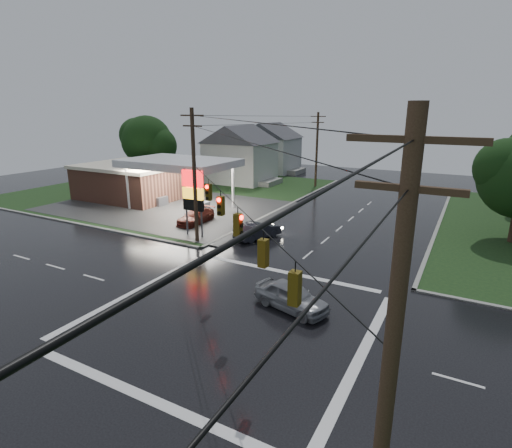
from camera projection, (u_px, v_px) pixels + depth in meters
The scene contains 14 objects.
ground at pixel (233, 317), 21.67m from camera, with size 120.00×120.00×0.00m, color black.
grass_nw at pixel (173, 190), 55.56m from camera, with size 36.00×36.00×0.08m, color black.
gas_station at pixel (140, 179), 49.40m from camera, with size 26.20×18.00×5.60m.
pylon_sign at pixel (193, 192), 34.25m from camera, with size 2.00×0.35×6.00m.
utility_pole_nw at pixel (194, 175), 32.47m from camera, with size 2.20×0.32×11.00m.
utility_pole_se at pixel (388, 386), 7.70m from camera, with size 2.20×0.32×11.00m.
utility_pole_n at pixel (317, 149), 56.58m from camera, with size 2.20×0.32×10.50m.
traffic_signals at pixel (231, 201), 19.85m from camera, with size 26.87×26.87×1.47m.
house_near at pixel (240, 153), 60.46m from camera, with size 11.05×8.48×8.60m.
house_far at pixel (270, 147), 71.04m from camera, with size 11.05×8.48×8.60m.
tree_nw_behind at pixel (148, 141), 60.84m from camera, with size 8.93×7.60×10.00m.
car_north at pixel (258, 230), 34.67m from camera, with size 1.55×4.44×1.46m, color #23242B.
car_crossing at pixel (291, 296), 22.37m from camera, with size 1.81×4.51×1.53m, color gray.
car_pump at pixel (196, 217), 39.27m from camera, with size 1.94×4.77×1.38m, color maroon.
Camera 1 is at (10.39, -16.45, 10.87)m, focal length 28.00 mm.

